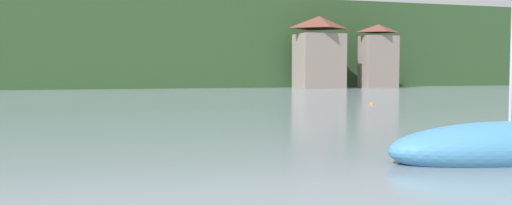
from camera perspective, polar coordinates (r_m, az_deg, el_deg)
wooded_hillside at (r=125.11m, az=-3.64°, el=4.93°), size 352.00×63.73×28.07m
shore_building_west at (r=87.96m, az=6.54°, el=5.08°), size 7.34×5.93×11.39m
shore_building_westcentral at (r=91.67m, az=12.55°, el=4.62°), size 5.79×3.93×10.26m
sailboat_mid_0 at (r=18.69m, az=24.76°, el=-4.24°), size 8.22×3.32×12.34m
mooring_buoy_near at (r=45.74m, az=11.88°, el=-0.22°), size 0.36×0.36×0.36m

